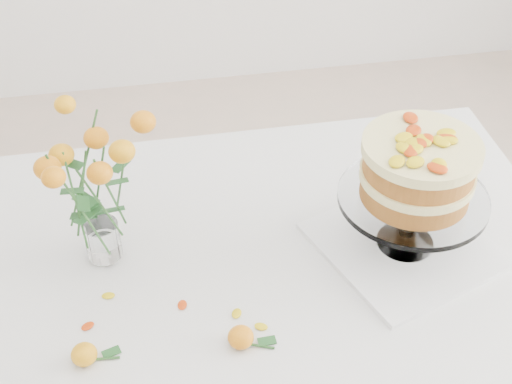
% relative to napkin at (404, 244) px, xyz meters
% --- Properties ---
extents(table, '(1.43, 0.93, 0.76)m').
position_rel_napkin_xyz_m(table, '(-0.36, 0.02, -0.09)').
color(table, tan).
rests_on(table, ground).
extents(napkin, '(0.42, 0.42, 0.01)m').
position_rel_napkin_xyz_m(napkin, '(0.00, 0.00, 0.00)').
color(napkin, silver).
rests_on(napkin, table).
extents(cake_stand, '(0.30, 0.30, 0.27)m').
position_rel_napkin_xyz_m(cake_stand, '(0.00, 0.00, 0.19)').
color(cake_stand, white).
rests_on(cake_stand, napkin).
extents(rose_vase, '(0.28, 0.28, 0.36)m').
position_rel_napkin_xyz_m(rose_vase, '(-0.62, 0.08, 0.20)').
color(rose_vase, white).
rests_on(rose_vase, table).
extents(loose_rose_near, '(0.08, 0.05, 0.04)m').
position_rel_napkin_xyz_m(loose_rose_near, '(-0.66, -0.18, 0.01)').
color(loose_rose_near, orange).
rests_on(loose_rose_near, table).
extents(loose_rose_far, '(0.08, 0.05, 0.04)m').
position_rel_napkin_xyz_m(loose_rose_far, '(-0.38, -0.19, 0.01)').
color(loose_rose_far, orange).
rests_on(loose_rose_far, table).
extents(stray_petal_a, '(0.03, 0.02, 0.00)m').
position_rel_napkin_xyz_m(stray_petal_a, '(-0.48, -0.08, -0.00)').
color(stray_petal_a, yellow).
rests_on(stray_petal_a, table).
extents(stray_petal_b, '(0.03, 0.02, 0.00)m').
position_rel_napkin_xyz_m(stray_petal_b, '(-0.38, -0.12, -0.00)').
color(stray_petal_b, yellow).
rests_on(stray_petal_b, table).
extents(stray_petal_c, '(0.03, 0.02, 0.00)m').
position_rel_napkin_xyz_m(stray_petal_c, '(-0.34, -0.16, -0.00)').
color(stray_petal_c, yellow).
rests_on(stray_petal_c, table).
extents(stray_petal_d, '(0.03, 0.02, 0.00)m').
position_rel_napkin_xyz_m(stray_petal_d, '(-0.62, -0.03, -0.00)').
color(stray_petal_d, yellow).
rests_on(stray_petal_d, table).
extents(stray_petal_e, '(0.03, 0.02, 0.00)m').
position_rel_napkin_xyz_m(stray_petal_e, '(-0.66, -0.10, -0.00)').
color(stray_petal_e, yellow).
rests_on(stray_petal_e, table).
extents(stray_petal_f, '(0.03, 0.02, 0.00)m').
position_rel_napkin_xyz_m(stray_petal_f, '(-0.06, -0.06, -0.00)').
color(stray_petal_f, yellow).
rests_on(stray_petal_f, table).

